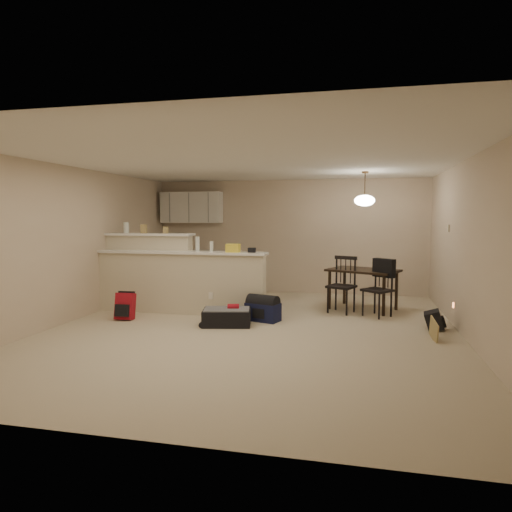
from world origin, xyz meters
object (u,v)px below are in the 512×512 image
(red_backpack, at_px, (125,306))
(black_daypack, at_px, (434,320))
(pendant_lamp, at_px, (365,200))
(dining_chair_far, at_px, (377,289))
(dining_chair_near, at_px, (341,285))
(navy_duffel, at_px, (263,312))
(suitcase, at_px, (227,317))
(dining_table, at_px, (363,274))

(red_backpack, distance_m, black_daypack, 4.88)
(pendant_lamp, distance_m, dining_chair_far, 1.62)
(dining_chair_near, relative_size, navy_duffel, 1.85)
(black_daypack, bearing_deg, dining_chair_near, 63.92)
(navy_duffel, bearing_deg, dining_chair_near, 54.72)
(red_backpack, height_order, black_daypack, red_backpack)
(dining_chair_near, distance_m, suitcase, 2.20)
(dining_chair_far, xyz_separation_m, red_backpack, (-4.06, -1.15, -0.26))
(dining_table, xyz_separation_m, dining_chair_far, (0.23, -0.54, -0.17))
(dining_chair_near, height_order, suitcase, dining_chair_near)
(pendant_lamp, bearing_deg, dining_chair_near, -135.07)
(red_backpack, bearing_deg, pendant_lamp, 19.89)
(pendant_lamp, height_order, suitcase, pendant_lamp)
(pendant_lamp, bearing_deg, dining_table, -104.04)
(dining_table, height_order, dining_chair_near, dining_chair_near)
(red_backpack, xyz_separation_m, black_daypack, (4.87, 0.40, -0.08))
(dining_chair_far, height_order, navy_duffel, dining_chair_far)
(dining_chair_far, bearing_deg, navy_duffel, -117.88)
(suitcase, xyz_separation_m, navy_duffel, (0.49, 0.43, 0.02))
(dining_chair_near, bearing_deg, black_daypack, -11.41)
(dining_chair_near, height_order, red_backpack, dining_chair_near)
(pendant_lamp, xyz_separation_m, dining_chair_near, (-0.37, -0.37, -1.49))
(dining_table, bearing_deg, suitcase, -116.90)
(suitcase, xyz_separation_m, black_daypack, (3.11, 0.43, 0.01))
(dining_chair_far, bearing_deg, suitcase, -113.24)
(dining_table, relative_size, black_daypack, 4.47)
(dining_chair_far, bearing_deg, red_backpack, -124.45)
(navy_duffel, relative_size, black_daypack, 1.71)
(red_backpack, relative_size, navy_duffel, 0.81)
(dining_table, distance_m, suitcase, 2.75)
(navy_duffel, bearing_deg, pendant_lamp, 56.72)
(navy_duffel, bearing_deg, dining_table, 56.72)
(black_daypack, bearing_deg, navy_duffel, 97.09)
(dining_chair_near, xyz_separation_m, dining_chair_far, (0.61, -0.17, -0.02))
(dining_chair_near, height_order, dining_chair_far, dining_chair_near)
(red_backpack, bearing_deg, navy_duffel, 6.15)
(dining_table, relative_size, pendant_lamp, 2.26)
(pendant_lamp, distance_m, navy_duffel, 2.76)
(dining_table, xyz_separation_m, black_daypack, (1.04, -1.29, -0.51))
(dining_chair_far, relative_size, suitcase, 1.30)
(dining_table, xyz_separation_m, suitcase, (-2.08, -1.72, -0.53))
(black_daypack, bearing_deg, dining_table, 45.80)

